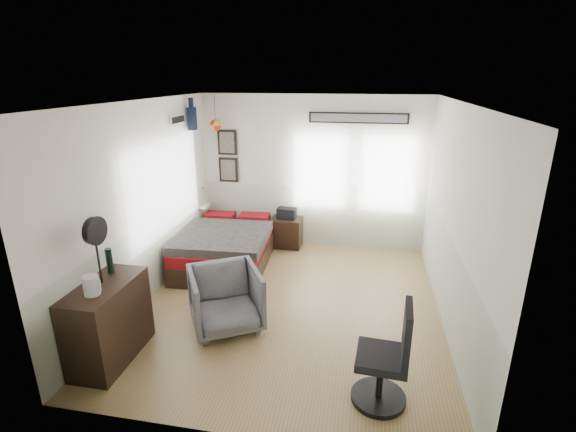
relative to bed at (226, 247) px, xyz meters
name	(u,v)px	position (x,y,z in m)	size (l,w,h in m)	color
ground_plane	(290,305)	(1.27, -1.11, -0.31)	(4.00, 4.50, 0.01)	olive
room_shell	(287,188)	(1.20, -0.92, 1.31)	(4.02, 4.52, 2.71)	beige
wall_decor	(247,131)	(0.17, 0.85, 1.80)	(3.55, 1.32, 1.44)	black
bed	(226,247)	(0.00, 0.00, 0.00)	(1.49, 2.00, 0.62)	black
dresser	(109,322)	(-0.47, -2.57, 0.15)	(0.48, 1.00, 0.90)	black
armchair	(226,299)	(0.59, -1.75, 0.08)	(0.82, 0.84, 0.77)	slate
nightstand	(287,232)	(0.84, 0.94, -0.03)	(0.54, 0.43, 0.54)	black
task_chair	(388,364)	(2.50, -2.69, 0.13)	(0.53, 0.53, 1.06)	black
kettle	(91,285)	(-0.45, -2.77, 0.70)	(0.18, 0.15, 0.21)	silver
bottle	(109,261)	(-0.55, -2.28, 0.74)	(0.07, 0.07, 0.29)	black
stand_fan	(95,232)	(-0.50, -2.52, 1.18)	(0.10, 0.31, 0.74)	black
black_bag	(287,213)	(0.84, 0.94, 0.33)	(0.33, 0.21, 0.19)	black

